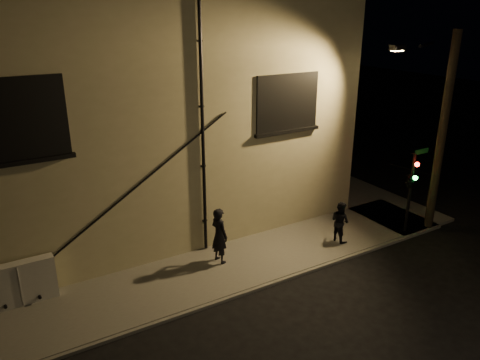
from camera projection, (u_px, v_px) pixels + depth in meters
ground at (297, 275)px, 15.13m from camera, size 90.00×90.00×0.00m
sidewalk at (255, 217)px, 19.24m from camera, size 21.00×16.00×0.12m
building at (111, 104)px, 19.42m from camera, size 16.20×12.23×8.80m
utility_cabinet at (19, 284)px, 13.27m from camera, size 1.99×0.34×1.31m
pedestrian_a at (219, 235)px, 15.42m from camera, size 0.58×0.78×1.93m
pedestrian_b at (340, 221)px, 16.92m from camera, size 0.62×0.77×1.52m
traffic_signal at (411, 180)px, 17.01m from camera, size 1.29×1.88×3.20m
streetlamp_pole at (440, 130)px, 17.00m from camera, size 2.03×1.40×7.48m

